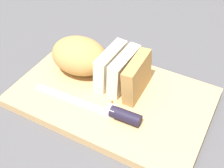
{
  "coord_description": "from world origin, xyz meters",
  "views": [
    {
      "loc": [
        0.25,
        -0.41,
        0.49
      ],
      "look_at": [
        0.0,
        0.0,
        0.05
      ],
      "focal_mm": 47.57,
      "sensor_mm": 36.0,
      "label": 1
    }
  ],
  "objects": [
    {
      "name": "bread_knife",
      "position": [
        0.04,
        -0.05,
        0.03
      ],
      "size": [
        0.26,
        0.04,
        0.03
      ],
      "rotation": [
        0.0,
        0.0,
        3.22
      ],
      "color": "silver",
      "rests_on": "cutting_board"
    },
    {
      "name": "crumb_near_knife",
      "position": [
        0.01,
        -0.02,
        0.02
      ],
      "size": [
        0.01,
        0.01,
        0.01
      ],
      "primitive_type": "sphere",
      "color": "#996633",
      "rests_on": "cutting_board"
    },
    {
      "name": "crumb_near_loaf",
      "position": [
        -0.04,
        0.03,
        0.02
      ],
      "size": [
        0.01,
        0.01,
        0.01
      ],
      "primitive_type": "sphere",
      "color": "#996633",
      "rests_on": "cutting_board"
    },
    {
      "name": "cutting_board",
      "position": [
        0.0,
        0.0,
        0.01
      ],
      "size": [
        0.45,
        0.29,
        0.02
      ],
      "primitive_type": "cube",
      "rotation": [
        0.0,
        0.0,
        0.04
      ],
      "color": "tan",
      "rests_on": "ground_plane"
    },
    {
      "name": "ground_plane",
      "position": [
        0.0,
        0.0,
        0.0
      ],
      "size": [
        3.0,
        3.0,
        0.0
      ],
      "primitive_type": "plane",
      "color": "#4C4C51"
    },
    {
      "name": "bread_loaf",
      "position": [
        -0.07,
        0.04,
        0.06
      ],
      "size": [
        0.25,
        0.12,
        0.09
      ],
      "rotation": [
        0.0,
        0.0,
        0.05
      ],
      "color": "tan",
      "rests_on": "cutting_board"
    }
  ]
}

